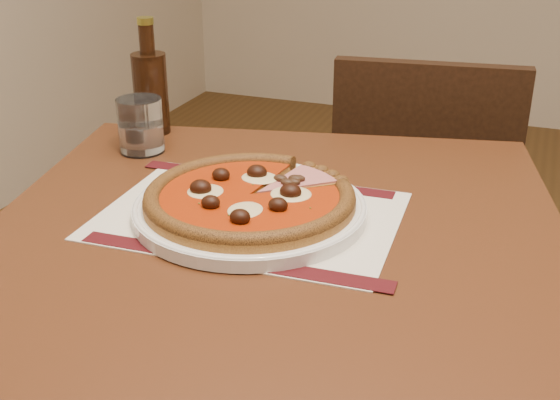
{
  "coord_description": "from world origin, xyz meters",
  "views": [
    {
      "loc": [
        -0.57,
        -0.78,
        1.19
      ],
      "look_at": [
        -0.89,
        0.05,
        0.78
      ],
      "focal_mm": 45.0,
      "sensor_mm": 36.0,
      "label": 1
    }
  ],
  "objects_px": {
    "chair_far": "(421,204)",
    "plate": "(250,209)",
    "water_glass": "(141,125)",
    "bottle": "(151,89)",
    "table": "(275,288)",
    "pizza": "(250,196)"
  },
  "relations": [
    {
      "from": "chair_far",
      "to": "plate",
      "type": "bearing_deg",
      "value": 72.12
    },
    {
      "from": "water_glass",
      "to": "bottle",
      "type": "xyz_separation_m",
      "value": [
        -0.03,
        0.1,
        0.04
      ]
    },
    {
      "from": "table",
      "to": "pizza",
      "type": "height_order",
      "value": "pizza"
    },
    {
      "from": "pizza",
      "to": "plate",
      "type": "bearing_deg",
      "value": 57.37
    },
    {
      "from": "table",
      "to": "bottle",
      "type": "height_order",
      "value": "bottle"
    },
    {
      "from": "plate",
      "to": "pizza",
      "type": "relative_size",
      "value": 1.11
    },
    {
      "from": "chair_far",
      "to": "water_glass",
      "type": "height_order",
      "value": "chair_far"
    },
    {
      "from": "chair_far",
      "to": "water_glass",
      "type": "relative_size",
      "value": 8.87
    },
    {
      "from": "plate",
      "to": "bottle",
      "type": "xyz_separation_m",
      "value": [
        -0.31,
        0.27,
        0.07
      ]
    },
    {
      "from": "chair_far",
      "to": "bottle",
      "type": "height_order",
      "value": "bottle"
    },
    {
      "from": "table",
      "to": "plate",
      "type": "xyz_separation_m",
      "value": [
        -0.04,
        0.01,
        0.11
      ]
    },
    {
      "from": "chair_far",
      "to": "pizza",
      "type": "bearing_deg",
      "value": 72.11
    },
    {
      "from": "table",
      "to": "plate",
      "type": "height_order",
      "value": "plate"
    },
    {
      "from": "table",
      "to": "bottle",
      "type": "bearing_deg",
      "value": 141.22
    },
    {
      "from": "chair_far",
      "to": "bottle",
      "type": "distance_m",
      "value": 0.72
    },
    {
      "from": "pizza",
      "to": "water_glass",
      "type": "xyz_separation_m",
      "value": [
        -0.28,
        0.18,
        0.02
      ]
    },
    {
      "from": "chair_far",
      "to": "pizza",
      "type": "xyz_separation_m",
      "value": [
        -0.14,
        -0.71,
        0.3
      ]
    },
    {
      "from": "chair_far",
      "to": "water_glass",
      "type": "distance_m",
      "value": 0.74
    },
    {
      "from": "pizza",
      "to": "water_glass",
      "type": "height_order",
      "value": "water_glass"
    },
    {
      "from": "chair_far",
      "to": "plate",
      "type": "height_order",
      "value": "chair_far"
    },
    {
      "from": "table",
      "to": "chair_far",
      "type": "relative_size",
      "value": 1.13
    },
    {
      "from": "chair_far",
      "to": "pizza",
      "type": "relative_size",
      "value": 2.83
    }
  ]
}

